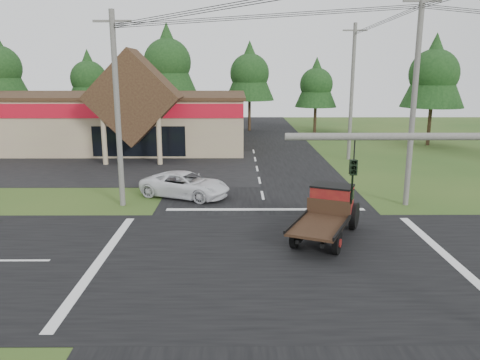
{
  "coord_description": "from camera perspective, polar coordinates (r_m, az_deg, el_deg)",
  "views": [
    {
      "loc": [
        -1.52,
        -17.42,
        7.36
      ],
      "look_at": [
        -1.4,
        4.76,
        2.2
      ],
      "focal_mm": 35.0,
      "sensor_mm": 36.0,
      "label": 1
    }
  ],
  "objects": [
    {
      "name": "ground",
      "position": [
        18.97,
        4.36,
        -9.76
      ],
      "size": [
        120.0,
        120.0,
        0.0
      ],
      "primitive_type": "plane",
      "color": "#294B1A",
      "rests_on": "ground"
    },
    {
      "name": "road_ns",
      "position": [
        18.97,
        4.36,
        -9.74
      ],
      "size": [
        12.0,
        120.0,
        0.02
      ],
      "primitive_type": "cube",
      "color": "black",
      "rests_on": "ground"
    },
    {
      "name": "road_ew",
      "position": [
        18.97,
        4.36,
        -9.73
      ],
      "size": [
        120.0,
        12.0,
        0.02
      ],
      "primitive_type": "cube",
      "color": "black",
      "rests_on": "ground"
    },
    {
      "name": "parking_apron",
      "position": [
        39.2,
        -18.88,
        1.58
      ],
      "size": [
        28.0,
        14.0,
        0.02
      ],
      "primitive_type": "cube",
      "color": "black",
      "rests_on": "ground"
    },
    {
      "name": "cvs_building",
      "position": [
        49.3,
        -17.17,
        7.18
      ],
      "size": [
        30.4,
        18.2,
        9.19
      ],
      "color": "tan",
      "rests_on": "ground"
    },
    {
      "name": "utility_pole_nw",
      "position": [
        26.31,
        -14.73,
        8.37
      ],
      "size": [
        2.0,
        0.3,
        10.5
      ],
      "color": "#595651",
      "rests_on": "ground"
    },
    {
      "name": "utility_pole_ne",
      "position": [
        27.19,
        20.45,
        9.19
      ],
      "size": [
        2.0,
        0.3,
        11.5
      ],
      "color": "#595651",
      "rests_on": "ground"
    },
    {
      "name": "utility_pole_n",
      "position": [
        40.59,
        13.48,
        10.45
      ],
      "size": [
        2.0,
        0.3,
        11.2
      ],
      "color": "#595651",
      "rests_on": "ground"
    },
    {
      "name": "tree_row_b",
      "position": [
        62.24,
        -17.99,
        11.87
      ],
      "size": [
        5.6,
        5.6,
        10.1
      ],
      "color": "#332316",
      "rests_on": "ground"
    },
    {
      "name": "tree_row_c",
      "position": [
        59.05,
        -8.85,
        14.26
      ],
      "size": [
        7.28,
        7.28,
        13.13
      ],
      "color": "#332316",
      "rests_on": "ground"
    },
    {
      "name": "tree_row_d",
      "position": [
        59.44,
        1.18,
        13.1
      ],
      "size": [
        6.16,
        6.16,
        11.11
      ],
      "color": "#332316",
      "rests_on": "ground"
    },
    {
      "name": "tree_row_e",
      "position": [
        58.22,
        9.29,
        11.62
      ],
      "size": [
        5.04,
        5.04,
        9.09
      ],
      "color": "#332316",
      "rests_on": "ground"
    },
    {
      "name": "tree_side_ne",
      "position": [
        51.28,
        22.59,
        12.14
      ],
      "size": [
        6.16,
        6.16,
        11.11
      ],
      "color": "#332316",
      "rests_on": "ground"
    },
    {
      "name": "antique_flatbed_truck",
      "position": [
        21.22,
        10.4,
        -4.14
      ],
      "size": [
        4.18,
        5.87,
        2.3
      ],
      "primitive_type": null,
      "rotation": [
        0.0,
        0.0,
        -0.43
      ],
      "color": "#5B0D11",
      "rests_on": "ground"
    },
    {
      "name": "white_pickup",
      "position": [
        28.17,
        -6.68,
        -0.57
      ],
      "size": [
        5.91,
        4.37,
        1.49
      ],
      "primitive_type": "imported",
      "rotation": [
        0.0,
        0.0,
        1.17
      ],
      "color": "white",
      "rests_on": "ground"
    }
  ]
}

